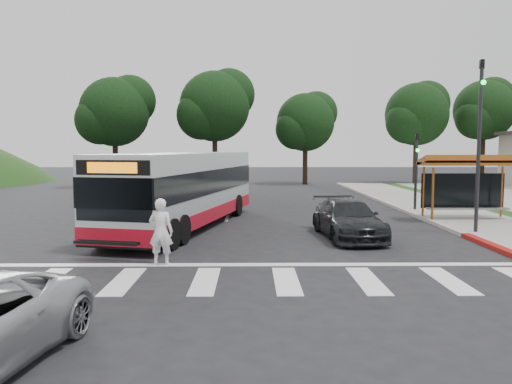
{
  "coord_description": "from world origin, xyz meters",
  "views": [
    {
      "loc": [
        1.14,
        -17.01,
        3.25
      ],
      "look_at": [
        1.31,
        1.82,
        1.6
      ],
      "focal_mm": 35.0,
      "sensor_mm": 36.0,
      "label": 1
    }
  ],
  "objects": [
    {
      "name": "ground",
      "position": [
        0.0,
        0.0,
        0.0
      ],
      "size": [
        140.0,
        140.0,
        0.0
      ],
      "primitive_type": "plane",
      "color": "black",
      "rests_on": "ground"
    },
    {
      "name": "sidewalk_east",
      "position": [
        11.0,
        8.0,
        0.06
      ],
      "size": [
        4.0,
        40.0,
        0.12
      ],
      "primitive_type": "cube",
      "color": "gray",
      "rests_on": "ground"
    },
    {
      "name": "curb_east",
      "position": [
        9.0,
        8.0,
        0.07
      ],
      "size": [
        0.3,
        40.0,
        0.15
      ],
      "primitive_type": "cube",
      "color": "#9E9991",
      "rests_on": "ground"
    },
    {
      "name": "curb_east_red",
      "position": [
        9.0,
        -2.0,
        0.08
      ],
      "size": [
        0.32,
        6.0,
        0.15
      ],
      "primitive_type": "cube",
      "color": "maroon",
      "rests_on": "ground"
    },
    {
      "name": "crosswalk_ladder",
      "position": [
        0.0,
        -5.0,
        0.01
      ],
      "size": [
        18.0,
        2.6,
        0.01
      ],
      "primitive_type": "cube",
      "color": "silver",
      "rests_on": "ground"
    },
    {
      "name": "bus_shelter",
      "position": [
        10.8,
        5.1,
        2.35
      ],
      "size": [
        4.2,
        1.6,
        2.86
      ],
      "color": "brown",
      "rests_on": "sidewalk_east"
    },
    {
      "name": "traffic_signal_ne_tall",
      "position": [
        9.6,
        1.49,
        3.88
      ],
      "size": [
        0.18,
        0.37,
        6.5
      ],
      "color": "black",
      "rests_on": "ground"
    },
    {
      "name": "traffic_signal_ne_short",
      "position": [
        9.6,
        8.49,
        2.48
      ],
      "size": [
        0.18,
        0.37,
        4.0
      ],
      "color": "black",
      "rests_on": "ground"
    },
    {
      "name": "tree_ne_a",
      "position": [
        16.08,
        28.06,
        6.39
      ],
      "size": [
        6.16,
        5.74,
        9.3
      ],
      "color": "black",
      "rests_on": "parking_lot"
    },
    {
      "name": "tree_ne_b",
      "position": [
        23.08,
        30.06,
        6.92
      ],
      "size": [
        6.16,
        5.74,
        10.02
      ],
      "color": "black",
      "rests_on": "ground"
    },
    {
      "name": "tree_north_a",
      "position": [
        -1.92,
        26.07,
        6.92
      ],
      "size": [
        6.6,
        6.15,
        10.17
      ],
      "color": "black",
      "rests_on": "ground"
    },
    {
      "name": "tree_north_b",
      "position": [
        6.07,
        28.06,
        5.66
      ],
      "size": [
        5.72,
        5.33,
        8.43
      ],
      "color": "black",
      "rests_on": "ground"
    },
    {
      "name": "tree_north_c",
      "position": [
        -9.92,
        24.06,
        6.29
      ],
      "size": [
        6.16,
        5.74,
        9.3
      ],
      "color": "black",
      "rests_on": "ground"
    },
    {
      "name": "transit_bus",
      "position": [
        -1.6,
        3.41,
        1.53
      ],
      "size": [
        5.18,
        12.13,
        3.06
      ],
      "primitive_type": null,
      "rotation": [
        0.0,
        0.0,
        -0.23
      ],
      "color": "silver",
      "rests_on": "ground"
    },
    {
      "name": "pedestrian",
      "position": [
        -1.39,
        -3.25,
        0.94
      ],
      "size": [
        0.73,
        0.53,
        1.88
      ],
      "primitive_type": "imported",
      "rotation": [
        0.0,
        0.0,
        3.02
      ],
      "color": "white",
      "rests_on": "ground"
    },
    {
      "name": "dark_sedan",
      "position": [
        4.65,
        0.93,
        0.69
      ],
      "size": [
        2.32,
        4.89,
        1.38
      ],
      "primitive_type": "imported",
      "rotation": [
        0.0,
        0.0,
        0.08
      ],
      "color": "black",
      "rests_on": "ground"
    }
  ]
}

